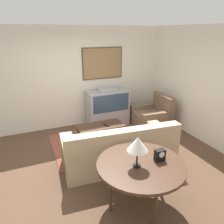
{
  "coord_description": "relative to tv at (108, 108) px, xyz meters",
  "views": [
    {
      "loc": [
        -1.34,
        -3.65,
        2.56
      ],
      "look_at": [
        0.59,
        0.79,
        0.75
      ],
      "focal_mm": 35.0,
      "sensor_mm": 36.0,
      "label": 1
    }
  ],
  "objects": [
    {
      "name": "area_rug",
      "position": [
        -0.45,
        -0.94,
        -0.51
      ],
      "size": [
        2.51,
        1.71,
        0.01
      ],
      "color": "brown",
      "rests_on": "ground_plane"
    },
    {
      "name": "coffee_table",
      "position": [
        -0.55,
        -0.91,
        -0.13
      ],
      "size": [
        1.1,
        0.52,
        0.43
      ],
      "color": "#472D1E",
      "rests_on": "ground_plane"
    },
    {
      "name": "tv",
      "position": [
        0.0,
        0.0,
        0.0
      ],
      "size": [
        1.14,
        0.56,
        1.09
      ],
      "color": "#9E9EA3",
      "rests_on": "ground_plane"
    },
    {
      "name": "wall_back",
      "position": [
        -0.85,
        0.38,
        0.84
      ],
      "size": [
        12.0,
        0.1,
        2.7
      ],
      "color": "silver",
      "rests_on": "ground_plane"
    },
    {
      "name": "ground_plane",
      "position": [
        -0.87,
        -1.75,
        -0.51
      ],
      "size": [
        12.0,
        12.0,
        0.0
      ],
      "primitive_type": "plane",
      "color": "brown"
    },
    {
      "name": "remote",
      "position": [
        -0.44,
        -0.98,
        -0.07
      ],
      "size": [
        0.09,
        0.17,
        0.02
      ],
      "color": "black",
      "rests_on": "coffee_table"
    },
    {
      "name": "console_table",
      "position": [
        -0.75,
        -3.1,
        0.18
      ],
      "size": [
        1.29,
        1.29,
        0.76
      ],
      "color": "#472D1E",
      "rests_on": "ground_plane"
    },
    {
      "name": "table_lamp",
      "position": [
        -0.84,
        -3.13,
        0.6
      ],
      "size": [
        0.29,
        0.29,
        0.46
      ],
      "color": "black",
      "rests_on": "console_table"
    },
    {
      "name": "armchair",
      "position": [
        1.1,
        -0.65,
        -0.22
      ],
      "size": [
        0.98,
        0.98,
        0.91
      ],
      "rotation": [
        0.0,
        0.0,
        -1.67
      ],
      "color": "brown",
      "rests_on": "ground_plane"
    },
    {
      "name": "mantel_clock",
      "position": [
        -0.46,
        -3.14,
        0.33
      ],
      "size": [
        0.15,
        0.1,
        0.17
      ],
      "color": "black",
      "rests_on": "console_table"
    },
    {
      "name": "couch",
      "position": [
        -0.56,
        -1.97,
        -0.19
      ],
      "size": [
        2.27,
        1.13,
        0.9
      ],
      "rotation": [
        0.0,
        0.0,
        3.05
      ],
      "color": "#CCB289",
      "rests_on": "ground_plane"
    },
    {
      "name": "wall_right",
      "position": [
        1.76,
        -1.75,
        0.84
      ],
      "size": [
        0.06,
        12.0,
        2.7
      ],
      "color": "silver",
      "rests_on": "ground_plane"
    }
  ]
}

